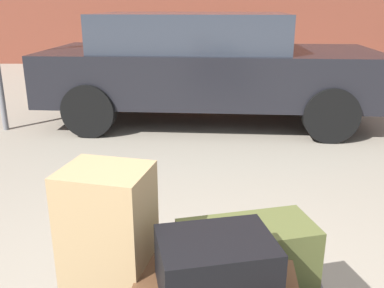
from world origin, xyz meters
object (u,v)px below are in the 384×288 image
(suitcase_tan_rear_right, at_px, (109,239))
(bollard_kerb_near, at_px, (328,62))
(duffel_bag_black_topmost_pile, at_px, (216,265))
(parked_car, at_px, (206,65))
(duffel_bag_olive_stacked_top, at_px, (247,254))

(suitcase_tan_rear_right, distance_m, bollard_kerb_near, 8.35)
(suitcase_tan_rear_right, xyz_separation_m, bollard_kerb_near, (3.20, 7.71, -0.31))
(duffel_bag_black_topmost_pile, height_order, bollard_kerb_near, duffel_bag_black_topmost_pile)
(suitcase_tan_rear_right, bearing_deg, parked_car, 96.72)
(duffel_bag_olive_stacked_top, relative_size, duffel_bag_black_topmost_pile, 1.48)
(bollard_kerb_near, bearing_deg, duffel_bag_olive_stacked_top, -109.10)
(parked_car, height_order, bollard_kerb_near, parked_car)
(parked_car, distance_m, bollard_kerb_near, 4.46)
(suitcase_tan_rear_right, height_order, duffel_bag_black_topmost_pile, suitcase_tan_rear_right)
(duffel_bag_olive_stacked_top, distance_m, bollard_kerb_near, 8.01)
(duffel_bag_olive_stacked_top, distance_m, parked_car, 4.06)
(parked_car, xyz_separation_m, bollard_kerb_near, (2.71, 3.51, -0.43))
(duffel_bag_black_topmost_pile, bearing_deg, parked_car, 77.22)
(suitcase_tan_rear_right, relative_size, bollard_kerb_near, 0.92)
(duffel_bag_olive_stacked_top, xyz_separation_m, suitcase_tan_rear_right, (-0.58, -0.14, 0.16))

